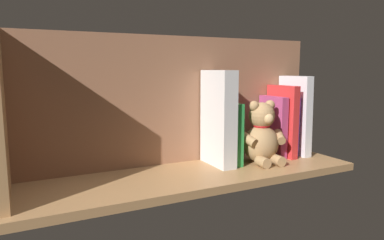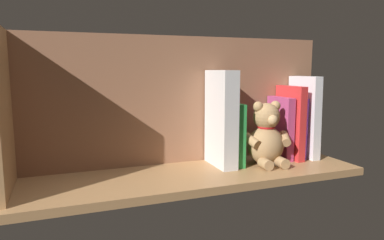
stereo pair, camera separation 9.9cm
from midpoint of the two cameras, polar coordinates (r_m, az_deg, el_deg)
ground_plane at (r=102.30cm, az=2.80°, el=-9.01°), size 98.86×28.57×2.20cm
shelf_back_panel at (r=109.22cm, az=0.35°, el=3.18°), size 98.86×1.50×39.11cm
shelf_side_divider at (r=90.34cm, az=-25.87°, el=1.25°), size 2.40×22.57×39.11cm
book_0 at (r=124.54cm, az=19.84°, el=0.47°), size 3.41×13.64×26.85cm
book_1 at (r=123.99cm, az=18.43°, el=-1.13°), size 1.91×11.53×19.82cm
book_2 at (r=121.23cm, az=17.80°, el=-0.36°), size 2.47×13.61×23.77cm
book_3 at (r=120.16cm, az=16.34°, el=-1.24°), size 2.63×12.05×20.19cm
teddy_bear at (r=111.22cm, az=14.48°, el=-2.69°), size 15.85×12.98×19.57cm
book_4 at (r=110.00cm, az=9.09°, el=-2.19°), size 2.42×13.29×18.98cm
dictionary_thick_white at (r=106.67cm, az=7.36°, el=0.21°), size 4.65×14.31×28.86cm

